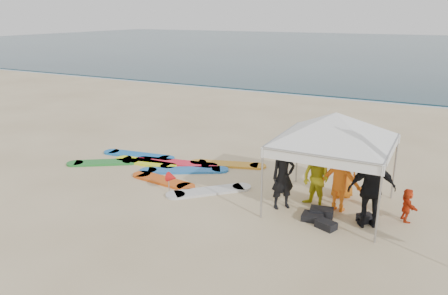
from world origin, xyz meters
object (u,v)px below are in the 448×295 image
person_yellow (316,179)px  person_black_a (283,177)px  person_orange_b (343,169)px  surfboard_spread (168,168)px  person_orange_a (340,179)px  person_black_b (372,189)px  canopy_tent (336,113)px  person_seated (407,205)px  marker_pennant (172,178)px

person_yellow → person_black_a: bearing=-126.8°
person_orange_b → surfboard_spread: bearing=-29.3°
person_yellow → person_orange_a: (0.59, 0.13, 0.06)m
person_yellow → person_orange_b: bearing=89.8°
person_black_a → person_black_b: size_ratio=0.89×
person_orange_a → canopy_tent: 1.68m
person_seated → surfboard_spread: person_seated is taller
person_black_b → person_orange_b: size_ratio=1.15×
marker_pennant → surfboard_spread: (-1.30, 1.68, -0.46)m
marker_pennant → person_yellow: bearing=14.7°
canopy_tent → person_black_b: bearing=-29.6°
canopy_tent → marker_pennant: 4.72m
person_seated → canopy_tent: canopy_tent is taller
marker_pennant → person_seated: bearing=11.8°
canopy_tent → marker_pennant: size_ratio=6.01×
person_orange_a → marker_pennant: bearing=17.5°
person_orange_a → surfboard_spread: person_orange_a is taller
canopy_tent → person_seated: bearing=2.8°
surfboard_spread → person_yellow: bearing=-7.9°
marker_pennant → surfboard_spread: 2.17m
person_black_b → marker_pennant: size_ratio=2.97×
person_yellow → canopy_tent: 1.77m
person_yellow → person_seated: 2.24m
person_black_a → canopy_tent: 2.07m
person_black_a → canopy_tent: (1.09, 0.57, 1.67)m
person_black_a → person_orange_a: (1.33, 0.53, 0.01)m
person_yellow → person_seated: (2.19, 0.27, -0.37)m
person_black_b → person_seated: size_ratio=2.27×
person_orange_b → canopy_tent: canopy_tent is taller
person_orange_b → surfboard_spread: (-5.52, -0.29, -0.79)m
person_yellow → surfboard_spread: size_ratio=0.26×
person_black_b → person_orange_a: bearing=-60.9°
canopy_tent → surfboard_spread: bearing=174.5°
person_black_b → person_orange_b: person_black_b is taller
person_yellow → person_orange_b: person_orange_b is taller
person_black_b → person_orange_b: 1.73m
person_orange_a → person_black_b: size_ratio=0.90×
person_black_a → surfboard_spread: person_black_a is taller
person_orange_a → canopy_tent: size_ratio=0.44×
person_orange_a → person_seated: bearing=-172.2°
marker_pennant → person_black_b: bearing=5.9°
person_black_b → surfboard_spread: bearing=-36.6°
person_yellow → surfboard_spread: (-5.05, 0.70, -0.75)m
person_yellow → person_orange_b: 1.09m
person_orange_b → person_seated: 1.91m
person_orange_b → canopy_tent: (-0.12, -0.81, 1.69)m
surfboard_spread → marker_pennant: bearing=-52.3°
canopy_tent → surfboard_spread: 5.96m
person_orange_a → marker_pennant: size_ratio=2.67×
person_orange_a → surfboard_spread: size_ratio=0.28×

